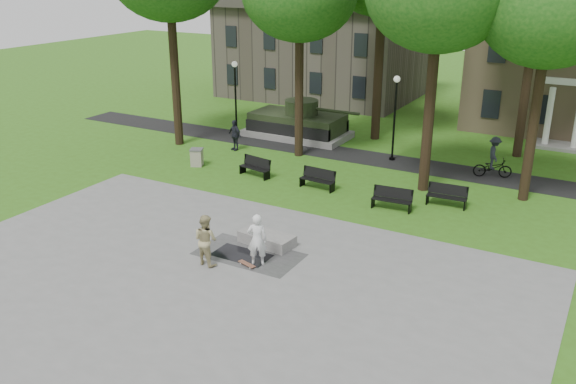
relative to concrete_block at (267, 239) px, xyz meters
name	(u,v)px	position (x,y,z in m)	size (l,w,h in m)	color
ground	(273,239)	(-0.07, 0.58, -0.24)	(120.00, 120.00, 0.00)	#325E16
plaza	(197,293)	(-0.07, -4.42, -0.23)	(22.00, 16.00, 0.02)	gray
footpath	(382,160)	(-0.07, 12.58, -0.24)	(44.00, 2.60, 0.01)	black
building_left	(322,51)	(-11.07, 27.08, 3.35)	(15.00, 10.00, 7.20)	#4C443D
tree_3	(550,9)	(7.93, 10.08, 8.35)	(6.00, 6.00, 11.19)	black
lamp_left	(235,92)	(-10.07, 12.88, 2.55)	(0.36, 0.36, 4.73)	black
lamp_mid	(395,111)	(0.43, 12.88, 2.55)	(0.36, 0.36, 4.73)	black
tank_monument	(298,124)	(-6.53, 14.58, 0.61)	(7.45, 3.40, 2.40)	gray
puddle	(242,255)	(-0.33, -1.31, -0.22)	(2.20, 1.20, 0.00)	black
concrete_block	(267,239)	(0.00, 0.00, 0.00)	(2.20, 1.00, 0.45)	gray
skateboard	(247,265)	(0.30, -1.92, -0.19)	(0.78, 0.20, 0.07)	brown
skateboarder	(257,240)	(0.59, -1.64, 0.77)	(0.73, 0.48, 1.99)	silver
friend_watching	(206,240)	(-1.07, -2.51, 0.74)	(0.94, 0.73, 1.93)	tan
pedestrian_walker	(235,135)	(-8.37, 10.17, 0.66)	(1.06, 0.44, 1.82)	#20212B
cyclist	(493,161)	(5.96, 12.62, 0.63)	(2.05, 1.28, 2.14)	black
park_bench_0	(255,166)	(-4.80, 6.78, 0.28)	(1.85, 0.84, 1.00)	black
park_bench_1	(318,178)	(-1.13, 6.69, 0.28)	(1.83, 0.64, 1.00)	black
park_bench_2	(392,198)	(2.99, 5.92, 0.28)	(1.83, 0.68, 1.00)	black
park_bench_3	(447,195)	(5.02, 7.53, 0.28)	(1.83, 0.64, 1.00)	black
trash_bin	(197,157)	(-8.49, 6.65, 0.24)	(0.87, 0.87, 0.96)	gray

